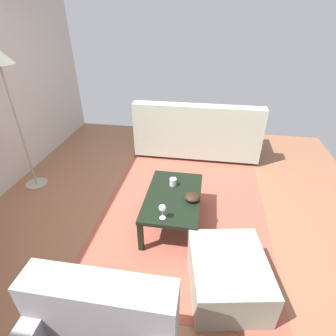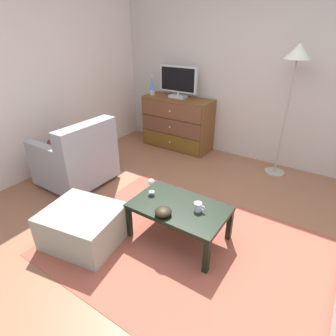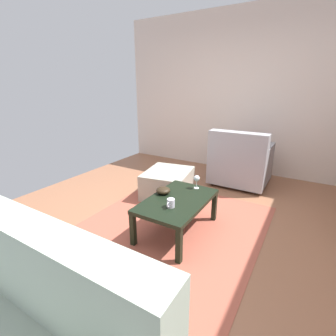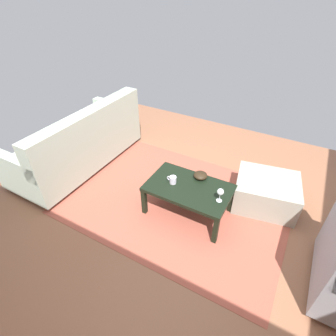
# 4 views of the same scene
# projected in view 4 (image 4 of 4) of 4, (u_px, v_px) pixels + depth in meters

# --- Properties ---
(ground_plane) EXTENTS (5.38, 4.91, 0.05)m
(ground_plane) POSITION_uv_depth(u_px,v_px,m) (184.00, 219.00, 3.03)
(ground_plane) COLOR #935E42
(area_rug) EXTENTS (2.60, 1.90, 0.01)m
(area_rug) POSITION_uv_depth(u_px,v_px,m) (177.00, 201.00, 3.23)
(area_rug) COLOR #A5503E
(area_rug) RESTS_ON ground_plane
(coffee_table) EXTENTS (0.92, 0.57, 0.38)m
(coffee_table) POSITION_uv_depth(u_px,v_px,m) (189.00, 190.00, 2.89)
(coffee_table) COLOR black
(coffee_table) RESTS_ON ground_plane
(wine_glass) EXTENTS (0.07, 0.07, 0.16)m
(wine_glass) POSITION_uv_depth(u_px,v_px,m) (220.00, 192.00, 2.61)
(wine_glass) COLOR silver
(wine_glass) RESTS_ON coffee_table
(mug) EXTENTS (0.11, 0.08, 0.08)m
(mug) POSITION_uv_depth(u_px,v_px,m) (173.00, 180.00, 2.89)
(mug) COLOR silver
(mug) RESTS_ON coffee_table
(bowl_decorative) EXTENTS (0.16, 0.16, 0.07)m
(bowl_decorative) POSITION_uv_depth(u_px,v_px,m) (200.00, 175.00, 2.96)
(bowl_decorative) COLOR black
(bowl_decorative) RESTS_ON coffee_table
(couch_large) EXTENTS (0.85, 1.92, 0.88)m
(couch_large) POSITION_uv_depth(u_px,v_px,m) (80.00, 144.00, 3.67)
(couch_large) COLOR #332319
(couch_large) RESTS_ON ground_plane
(ottoman) EXTENTS (0.80, 0.72, 0.37)m
(ottoman) POSITION_uv_depth(u_px,v_px,m) (266.00, 192.00, 3.08)
(ottoman) COLOR #9D9F8F
(ottoman) RESTS_ON ground_plane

